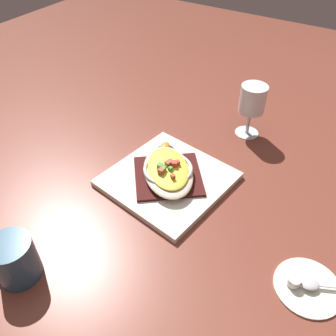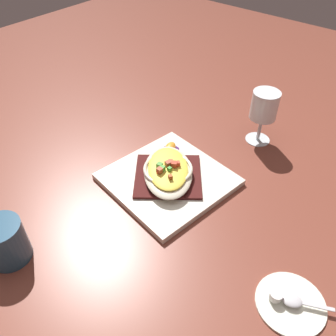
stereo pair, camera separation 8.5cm
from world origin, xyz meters
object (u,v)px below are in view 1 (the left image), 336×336
at_px(gratin_dish, 168,170).
at_px(coffee_mug, 15,261).
at_px(orange_garnish, 165,148).
at_px(creamer_cup_0, 294,281).
at_px(square_plate, 168,179).
at_px(stemmed_glass, 252,102).
at_px(spoon, 311,284).
at_px(creamer_saucer, 308,286).

bearing_deg(gratin_dish, coffee_mug, 164.07).
relative_size(orange_garnish, creamer_cup_0, 2.49).
relative_size(square_plate, gratin_dish, 1.22).
xyz_separation_m(square_plate, gratin_dish, (-0.00, -0.00, 0.03)).
bearing_deg(stemmed_glass, square_plate, 163.80).
bearing_deg(spoon, creamer_cup_0, 115.20).
bearing_deg(orange_garnish, coffee_mug, 174.61).
xyz_separation_m(gratin_dish, orange_garnish, (0.09, 0.06, -0.02)).
bearing_deg(spoon, orange_garnish, 66.95).
bearing_deg(stemmed_glass, creamer_cup_0, -147.53).
distance_m(square_plate, spoon, 0.40).
relative_size(coffee_mug, creamer_saucer, 0.90).
relative_size(stemmed_glass, creamer_saucer, 1.21).
xyz_separation_m(square_plate, stemmed_glass, (0.30, -0.09, 0.10)).
bearing_deg(creamer_saucer, spoon, -64.80).
xyz_separation_m(coffee_mug, creamer_saucer, (0.27, -0.49, -0.04)).
height_order(coffee_mug, creamer_saucer, coffee_mug).
bearing_deg(orange_garnish, creamer_cup_0, -116.04).
xyz_separation_m(square_plate, coffee_mug, (-0.37, 0.11, 0.03)).
bearing_deg(spoon, gratin_dish, 74.83).
bearing_deg(gratin_dish, spoon, -105.17).
bearing_deg(gratin_dish, orange_garnish, 36.39).
bearing_deg(gratin_dish, creamer_saucer, -105.52).
xyz_separation_m(coffee_mug, stemmed_glass, (0.68, -0.19, 0.06)).
relative_size(square_plate, creamer_cup_0, 11.36).
height_order(stemmed_glass, creamer_cup_0, stemmed_glass).
bearing_deg(coffee_mug, square_plate, -15.91).
bearing_deg(gratin_dish, square_plate, 25.86).
bearing_deg(creamer_cup_0, stemmed_glass, 32.47).
bearing_deg(creamer_cup_0, square_plate, 71.57).
distance_m(square_plate, coffee_mug, 0.39).
relative_size(coffee_mug, creamer_cup_0, 4.82).
xyz_separation_m(gratin_dish, stemmed_glass, (0.30, -0.09, 0.07)).
relative_size(creamer_saucer, spoon, 1.40).
height_order(gratin_dish, coffee_mug, coffee_mug).
bearing_deg(stemmed_glass, coffee_mug, 163.96).
relative_size(orange_garnish, stemmed_glass, 0.39).
bearing_deg(orange_garnish, gratin_dish, -143.61).
distance_m(creamer_saucer, spoon, 0.01).
relative_size(gratin_dish, orange_garnish, 3.73).
bearing_deg(creamer_saucer, coffee_mug, 118.94).
distance_m(square_plate, creamer_saucer, 0.39).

